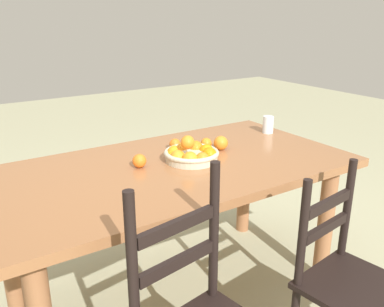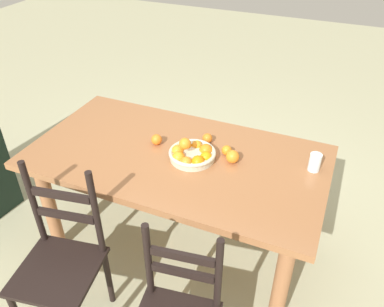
{
  "view_description": "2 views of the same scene",
  "coord_description": "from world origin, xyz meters",
  "px_view_note": "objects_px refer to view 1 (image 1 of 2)",
  "views": [
    {
      "loc": [
        0.97,
        1.67,
        1.5
      ],
      "look_at": [
        -0.11,
        0.0,
        0.82
      ],
      "focal_mm": 38.25,
      "sensor_mm": 36.0,
      "label": 1
    },
    {
      "loc": [
        -0.85,
        1.75,
        2.15
      ],
      "look_at": [
        -0.11,
        0.0,
        0.82
      ],
      "focal_mm": 36.4,
      "sensor_mm": 36.0,
      "label": 2
    }
  ],
  "objects_px": {
    "orange_loose_0": "(221,143)",
    "drinking_glass": "(268,125)",
    "orange_loose_3": "(175,144)",
    "orange_loose_1": "(206,143)",
    "fruit_bowl": "(192,154)",
    "chair_by_cabinet": "(348,283)",
    "dining_table": "(174,185)",
    "orange_loose_2": "(139,161)"
  },
  "relations": [
    {
      "from": "dining_table",
      "to": "orange_loose_0",
      "type": "bearing_deg",
      "value": -170.01
    },
    {
      "from": "orange_loose_0",
      "to": "drinking_glass",
      "type": "height_order",
      "value": "drinking_glass"
    },
    {
      "from": "drinking_glass",
      "to": "orange_loose_0",
      "type": "bearing_deg",
      "value": 13.69
    },
    {
      "from": "orange_loose_1",
      "to": "orange_loose_3",
      "type": "bearing_deg",
      "value": -26.89
    },
    {
      "from": "orange_loose_1",
      "to": "orange_loose_2",
      "type": "bearing_deg",
      "value": 8.12
    },
    {
      "from": "dining_table",
      "to": "orange_loose_0",
      "type": "distance_m",
      "value": 0.38
    },
    {
      "from": "orange_loose_0",
      "to": "dining_table",
      "type": "bearing_deg",
      "value": 9.99
    },
    {
      "from": "dining_table",
      "to": "drinking_glass",
      "type": "relative_size",
      "value": 16.77
    },
    {
      "from": "chair_by_cabinet",
      "to": "fruit_bowl",
      "type": "bearing_deg",
      "value": 99.79
    },
    {
      "from": "orange_loose_0",
      "to": "orange_loose_1",
      "type": "relative_size",
      "value": 1.27
    },
    {
      "from": "orange_loose_2",
      "to": "dining_table",
      "type": "bearing_deg",
      "value": 160.85
    },
    {
      "from": "orange_loose_3",
      "to": "drinking_glass",
      "type": "relative_size",
      "value": 0.59
    },
    {
      "from": "chair_by_cabinet",
      "to": "drinking_glass",
      "type": "xyz_separation_m",
      "value": [
        -0.43,
        -0.98,
        0.41
      ]
    },
    {
      "from": "orange_loose_3",
      "to": "fruit_bowl",
      "type": "bearing_deg",
      "value": 83.95
    },
    {
      "from": "dining_table",
      "to": "fruit_bowl",
      "type": "bearing_deg",
      "value": 176.55
    },
    {
      "from": "fruit_bowl",
      "to": "drinking_glass",
      "type": "xyz_separation_m",
      "value": [
        -0.69,
        -0.18,
        0.02
      ]
    },
    {
      "from": "drinking_glass",
      "to": "orange_loose_2",
      "type": "bearing_deg",
      "value": 6.79
    },
    {
      "from": "fruit_bowl",
      "to": "orange_loose_1",
      "type": "height_order",
      "value": "fruit_bowl"
    },
    {
      "from": "fruit_bowl",
      "to": "chair_by_cabinet",
      "type": "bearing_deg",
      "value": 107.86
    },
    {
      "from": "dining_table",
      "to": "chair_by_cabinet",
      "type": "relative_size",
      "value": 2.01
    },
    {
      "from": "dining_table",
      "to": "orange_loose_3",
      "type": "height_order",
      "value": "orange_loose_3"
    },
    {
      "from": "drinking_glass",
      "to": "chair_by_cabinet",
      "type": "bearing_deg",
      "value": 66.28
    },
    {
      "from": "orange_loose_0",
      "to": "drinking_glass",
      "type": "relative_size",
      "value": 0.74
    },
    {
      "from": "orange_loose_1",
      "to": "orange_loose_2",
      "type": "distance_m",
      "value": 0.45
    },
    {
      "from": "chair_by_cabinet",
      "to": "orange_loose_0",
      "type": "relative_size",
      "value": 11.33
    },
    {
      "from": "chair_by_cabinet",
      "to": "orange_loose_1",
      "type": "height_order",
      "value": "chair_by_cabinet"
    },
    {
      "from": "dining_table",
      "to": "drinking_glass",
      "type": "distance_m",
      "value": 0.83
    },
    {
      "from": "chair_by_cabinet",
      "to": "orange_loose_0",
      "type": "distance_m",
      "value": 0.96
    },
    {
      "from": "orange_loose_1",
      "to": "drinking_glass",
      "type": "xyz_separation_m",
      "value": [
        -0.51,
        -0.05,
        0.02
      ]
    },
    {
      "from": "orange_loose_0",
      "to": "drinking_glass",
      "type": "xyz_separation_m",
      "value": [
        -0.46,
        -0.11,
        0.01
      ]
    },
    {
      "from": "fruit_bowl",
      "to": "orange_loose_2",
      "type": "bearing_deg",
      "value": -13.26
    },
    {
      "from": "orange_loose_0",
      "to": "orange_loose_3",
      "type": "bearing_deg",
      "value": -33.26
    },
    {
      "from": "dining_table",
      "to": "orange_loose_2",
      "type": "xyz_separation_m",
      "value": [
        0.16,
        -0.06,
        0.15
      ]
    },
    {
      "from": "chair_by_cabinet",
      "to": "fruit_bowl",
      "type": "relative_size",
      "value": 3.16
    },
    {
      "from": "fruit_bowl",
      "to": "orange_loose_0",
      "type": "distance_m",
      "value": 0.24
    },
    {
      "from": "orange_loose_3",
      "to": "drinking_glass",
      "type": "height_order",
      "value": "drinking_glass"
    },
    {
      "from": "orange_loose_1",
      "to": "orange_loose_0",
      "type": "bearing_deg",
      "value": 133.16
    },
    {
      "from": "dining_table",
      "to": "orange_loose_2",
      "type": "relative_size",
      "value": 26.31
    },
    {
      "from": "fruit_bowl",
      "to": "orange_loose_1",
      "type": "bearing_deg",
      "value": -144.67
    },
    {
      "from": "orange_loose_2",
      "to": "orange_loose_0",
      "type": "bearing_deg",
      "value": -179.65
    },
    {
      "from": "fruit_bowl",
      "to": "orange_loose_3",
      "type": "xyz_separation_m",
      "value": [
        -0.02,
        -0.21,
        -0.0
      ]
    },
    {
      "from": "dining_table",
      "to": "orange_loose_0",
      "type": "xyz_separation_m",
      "value": [
        -0.34,
        -0.06,
        0.15
      ]
    }
  ]
}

